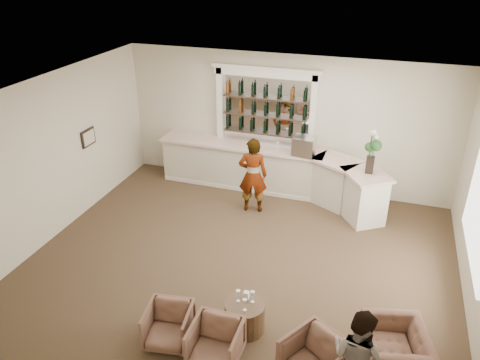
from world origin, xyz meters
name	(u,v)px	position (x,y,z in m)	size (l,w,h in m)	color
ground	(240,263)	(0.00, 0.00, 0.00)	(8.00, 8.00, 0.00)	brown
room_shell	(261,138)	(0.16, 0.71, 2.34)	(8.04, 7.02, 3.32)	beige
bar_counter	(273,171)	(-0.16, 3.00, 0.57)	(5.72, 1.80, 1.14)	beige
back_bar_alcove	(265,107)	(-0.50, 3.41, 2.03)	(2.64, 0.25, 3.00)	white
cocktail_table	(245,316)	(0.61, -1.61, 0.25)	(0.64, 0.64, 0.50)	brown
sommelier	(253,175)	(-0.37, 2.02, 0.88)	(0.64, 0.42, 1.77)	gray
guest	(357,357)	(2.37, -2.36, 0.74)	(0.72, 0.56, 1.49)	gray
armchair_left	(169,326)	(-0.40, -2.23, 0.32)	(0.68, 0.70, 0.64)	brown
armchair_center	(215,344)	(0.41, -2.36, 0.34)	(0.72, 0.74, 0.67)	brown
armchair_far	(395,349)	(2.88, -1.64, 0.32)	(0.99, 0.86, 0.64)	brown
espresso_machine	(304,146)	(0.58, 2.93, 1.36)	(0.50, 0.42, 0.44)	silver
flower_vase	(372,149)	(2.09, 2.43, 1.69)	(0.26, 0.26, 0.97)	black
wine_glass_bar_left	(277,146)	(-0.07, 2.98, 1.25)	(0.07, 0.07, 0.21)	white
wine_glass_bar_right	(296,149)	(0.38, 2.95, 1.25)	(0.07, 0.07, 0.21)	white
wine_glass_tbl_a	(238,296)	(0.49, -1.58, 0.60)	(0.07, 0.07, 0.21)	white
wine_glass_tbl_b	(253,297)	(0.71, -1.53, 0.60)	(0.07, 0.07, 0.21)	white
wine_glass_tbl_c	(245,305)	(0.65, -1.74, 0.60)	(0.07, 0.07, 0.21)	white
napkin_holder	(246,295)	(0.59, -1.47, 0.56)	(0.08, 0.08, 0.12)	white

